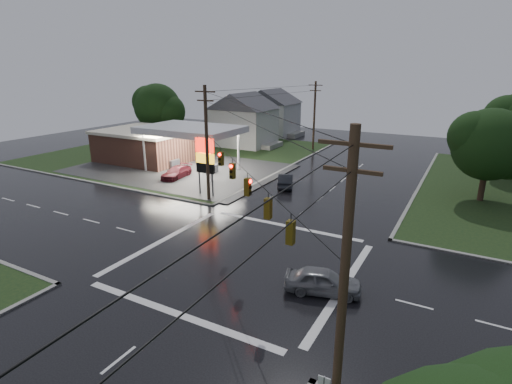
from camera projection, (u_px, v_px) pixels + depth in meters
The scene contains 15 objects.
ground at pixel (243, 260), 27.11m from camera, with size 120.00×120.00×0.00m, color black.
grass_nw at pixel (183, 153), 60.76m from camera, with size 36.00×36.00×0.08m, color black.
gas_station at pixel (154, 143), 54.59m from camera, with size 26.20×18.00×5.60m.
pylon_sign at pixel (205, 157), 39.50m from camera, with size 2.00×0.35×6.00m.
utility_pole_nw at pixel (207, 142), 37.69m from camera, with size 2.20×0.32×11.00m.
utility_pole_se at pixel (344, 285), 13.09m from camera, with size 2.20×0.32×11.00m.
utility_pole_n at pixel (314, 115), 61.61m from camera, with size 2.20×0.32×10.50m.
traffic_signals at pixel (242, 168), 25.14m from camera, with size 26.87×26.87×1.47m.
house_near at pixel (244, 119), 65.50m from camera, with size 11.05×8.48×8.60m.
house_far at pixel (271, 111), 76.00m from camera, with size 11.05×8.48×8.60m.
tree_nw_behind at pixel (158, 107), 65.85m from camera, with size 8.93×7.60×10.00m.
tree_ne_near at pixel (491, 145), 37.37m from camera, with size 7.99×6.80×8.98m.
car_north at pixel (286, 180), 43.51m from camera, with size 1.55×4.43×1.46m, color black.
car_crossing at pixel (323, 281), 23.03m from camera, with size 1.77×4.40×1.50m, color slate.
car_pump at pixel (176, 172), 46.93m from camera, with size 1.90×4.67×1.36m, color #59141C.
Camera 1 is at (12.53, -21.03, 12.57)m, focal length 28.00 mm.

